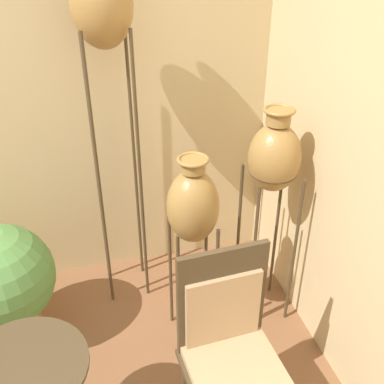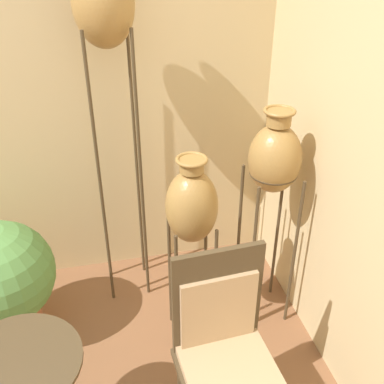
# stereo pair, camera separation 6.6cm
# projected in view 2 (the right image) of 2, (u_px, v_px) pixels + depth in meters

# --- Properties ---
(wall_back) EXTENTS (7.24, 0.06, 2.70)m
(wall_back) POSITION_uv_depth(u_px,v_px,m) (20.00, 98.00, 2.76)
(wall_back) COLOR #D1B784
(wall_back) RESTS_ON ground_plane
(vase_stand_tall) EXTENTS (0.33, 0.33, 2.25)m
(vase_stand_tall) POSITION_uv_depth(u_px,v_px,m) (104.00, 12.00, 2.34)
(vase_stand_tall) COLOR #473823
(vase_stand_tall) RESTS_ON ground_plane
(vase_stand_medium) EXTENTS (0.30, 0.30, 1.43)m
(vase_stand_medium) POSITION_uv_depth(u_px,v_px,m) (274.00, 161.00, 2.51)
(vase_stand_medium) COLOR #473823
(vase_stand_medium) RESTS_ON ground_plane
(vase_stand_short) EXTENTS (0.29, 0.29, 1.24)m
(vase_stand_short) POSITION_uv_depth(u_px,v_px,m) (192.00, 208.00, 2.44)
(vase_stand_short) COLOR #473823
(vase_stand_short) RESTS_ON ground_plane
(chair) EXTENTS (0.48, 0.49, 1.06)m
(chair) POSITION_uv_depth(u_px,v_px,m) (225.00, 346.00, 2.07)
(chair) COLOR #473823
(chair) RESTS_ON ground_plane
(potted_plant) EXTENTS (0.63, 0.63, 0.83)m
(potted_plant) POSITION_uv_depth(u_px,v_px,m) (2.00, 280.00, 2.64)
(potted_plant) COLOR #B26647
(potted_plant) RESTS_ON ground_plane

